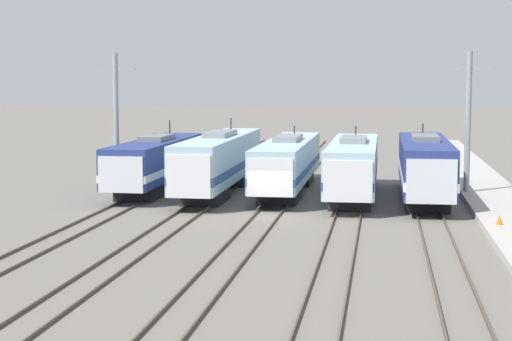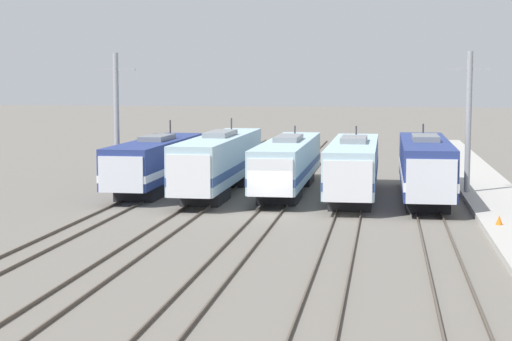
% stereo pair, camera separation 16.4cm
% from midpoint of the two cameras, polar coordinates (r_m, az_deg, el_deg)
% --- Properties ---
extents(ground_plane, '(400.00, 400.00, 0.00)m').
position_cam_midpoint_polar(ground_plane, '(50.31, 0.93, -2.94)').
color(ground_plane, '#666059').
extents(rail_pair_far_left, '(1.50, 120.00, 0.15)m').
position_cam_midpoint_polar(rail_pair_far_left, '(52.36, -9.23, -2.58)').
color(rail_pair_far_left, '#4C4238').
rests_on(rail_pair_far_left, ground_plane).
extents(rail_pair_center_left, '(1.51, 120.00, 0.15)m').
position_cam_midpoint_polar(rail_pair_center_left, '(51.13, -4.25, -2.72)').
color(rail_pair_center_left, '#4C4238').
rests_on(rail_pair_center_left, ground_plane).
extents(rail_pair_center, '(1.51, 120.00, 0.15)m').
position_cam_midpoint_polar(rail_pair_center, '(50.30, 0.93, -2.85)').
color(rail_pair_center, '#4C4238').
rests_on(rail_pair_center, ground_plane).
extents(rail_pair_center_right, '(1.51, 120.00, 0.15)m').
position_cam_midpoint_polar(rail_pair_center_right, '(49.89, 6.25, -2.96)').
color(rail_pair_center_right, '#4C4238').
rests_on(rail_pair_center_right, ground_plane).
extents(rail_pair_far_right, '(1.50, 120.00, 0.15)m').
position_cam_midpoint_polar(rail_pair_far_right, '(49.92, 11.60, -3.05)').
color(rail_pair_far_right, '#4C4238').
rests_on(rail_pair_far_right, ground_plane).
extents(locomotive_far_left, '(3.12, 17.11, 4.85)m').
position_cam_midpoint_polar(locomotive_far_left, '(60.69, -6.65, 0.52)').
color(locomotive_far_left, black).
rests_on(locomotive_far_left, ground_plane).
extents(locomotive_center_left, '(2.92, 19.71, 5.03)m').
position_cam_midpoint_polar(locomotive_center_left, '(59.16, -2.42, 0.58)').
color(locomotive_center_left, '#232326').
rests_on(locomotive_center_left, ground_plane).
extents(locomotive_center, '(3.02, 19.32, 4.45)m').
position_cam_midpoint_polar(locomotive_center, '(59.67, 2.20, 0.47)').
color(locomotive_center, '#232326').
rests_on(locomotive_center, ground_plane).
extents(locomotive_center_right, '(3.07, 17.86, 4.62)m').
position_cam_midpoint_polar(locomotive_center_right, '(57.04, 6.59, 0.24)').
color(locomotive_center_right, '#232326').
rests_on(locomotive_center_right, ground_plane).
extents(locomotive_far_right, '(3.09, 17.25, 4.82)m').
position_cam_midpoint_polar(locomotive_far_right, '(56.70, 11.29, 0.21)').
color(locomotive_far_right, black).
rests_on(locomotive_far_right, ground_plane).
extents(catenary_tower_left, '(2.84, 0.39, 9.76)m').
position_cam_midpoint_polar(catenary_tower_left, '(61.66, -9.21, 3.38)').
color(catenary_tower_left, gray).
rests_on(catenary_tower_left, ground_plane).
extents(catenary_tower_right, '(2.84, 0.39, 9.76)m').
position_cam_midpoint_polar(catenary_tower_right, '(58.94, 14.06, 3.15)').
color(catenary_tower_right, gray).
rests_on(catenary_tower_right, ground_plane).
extents(platform, '(4.00, 120.00, 0.36)m').
position_cam_midpoint_polar(platform, '(50.34, 16.76, -2.98)').
color(platform, '#A8A59E').
rests_on(platform, ground_plane).
extents(traffic_cone, '(0.36, 0.36, 0.52)m').
position_cam_midpoint_polar(traffic_cone, '(46.32, 16.00, -3.18)').
color(traffic_cone, orange).
rests_on(traffic_cone, platform).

